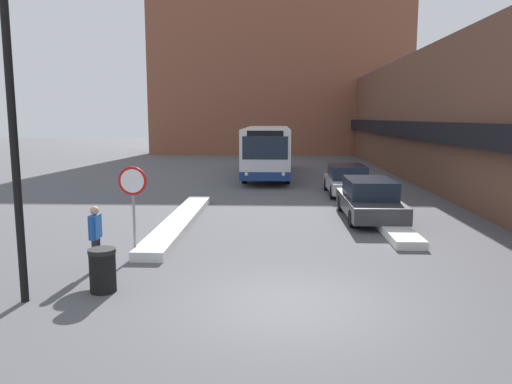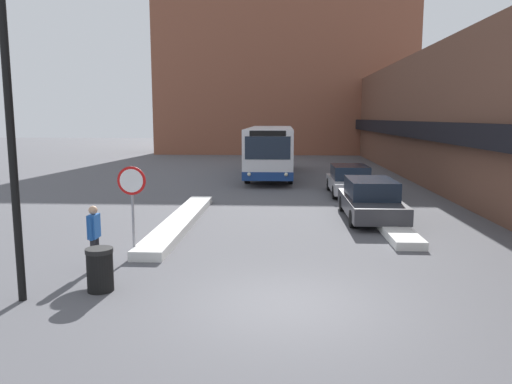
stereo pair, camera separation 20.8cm
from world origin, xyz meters
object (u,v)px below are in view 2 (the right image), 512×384
(parked_car_front, at_px, (371,199))
(pedestrian, at_px, (94,231))
(city_bus, at_px, (271,150))
(trash_bin, at_px, (100,269))
(stop_sign, at_px, (132,191))
(street_lamp, at_px, (19,75))
(parked_car_middle, at_px, (350,180))

(parked_car_front, xyz_separation_m, pedestrian, (-7.87, -6.57, 0.22))
(city_bus, relative_size, pedestrian, 7.59)
(city_bus, height_order, trash_bin, city_bus)
(stop_sign, bearing_deg, street_lamp, -108.13)
(parked_car_front, distance_m, trash_bin, 10.85)
(parked_car_middle, bearing_deg, stop_sign, -122.50)
(parked_car_front, height_order, trash_bin, parked_car_front)
(stop_sign, height_order, street_lamp, street_lamp)
(pedestrian, bearing_deg, parked_car_front, 129.28)
(city_bus, distance_m, parked_car_front, 14.04)
(street_lamp, bearing_deg, parked_car_front, 46.50)
(stop_sign, distance_m, trash_bin, 2.99)
(street_lamp, bearing_deg, trash_bin, 28.46)
(parked_car_front, height_order, parked_car_middle, parked_car_front)
(stop_sign, distance_m, street_lamp, 4.44)
(parked_car_middle, xyz_separation_m, trash_bin, (-7.16, -14.04, -0.24))
(pedestrian, relative_size, trash_bin, 1.67)
(street_lamp, bearing_deg, pedestrian, 78.51)
(city_bus, relative_size, parked_car_middle, 2.67)
(parked_car_front, height_order, stop_sign, stop_sign)
(stop_sign, xyz_separation_m, trash_bin, (0.07, -2.69, -1.30))
(city_bus, distance_m, parked_car_middle, 8.58)
(stop_sign, bearing_deg, parked_car_front, 37.01)
(city_bus, height_order, parked_car_middle, city_bus)
(city_bus, bearing_deg, parked_car_middle, -61.72)
(city_bus, xyz_separation_m, trash_bin, (-3.12, -21.55, -1.20))
(city_bus, xyz_separation_m, parked_car_front, (4.04, -13.41, -0.94))
(parked_car_middle, relative_size, pedestrian, 2.85)
(street_lamp, relative_size, trash_bin, 7.84)
(stop_sign, bearing_deg, parked_car_middle, 57.50)
(street_lamp, height_order, pedestrian, street_lamp)
(city_bus, xyz_separation_m, street_lamp, (-4.28, -22.18, 2.85))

